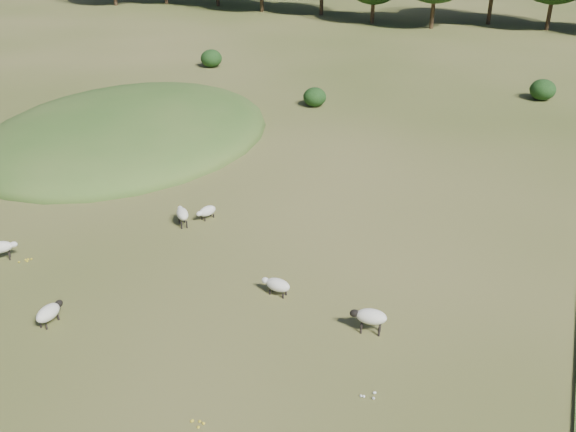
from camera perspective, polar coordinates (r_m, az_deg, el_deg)
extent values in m
plane|color=#374816|center=(42.06, 6.11, 8.39)|extent=(160.00, 160.00, 0.00)
ellipsoid|color=#33561E|center=(40.51, -14.03, 7.00)|extent=(16.00, 20.00, 4.00)
cylinder|color=black|center=(75.40, 7.54, 17.76)|extent=(0.44, 0.44, 3.02)
cylinder|color=black|center=(73.36, 12.75, 17.45)|extent=(0.44, 0.44, 3.90)
cylinder|color=black|center=(77.38, 17.57, 17.48)|extent=(0.44, 0.44, 4.22)
cylinder|color=black|center=(76.04, 22.25, 16.52)|extent=(0.44, 0.44, 3.94)
ellipsoid|color=black|center=(44.74, 2.39, 10.53)|extent=(1.58, 1.58, 1.29)
ellipsoid|color=black|center=(49.51, 21.70, 10.39)|extent=(1.79, 1.79, 1.47)
ellipsoid|color=black|center=(55.70, -6.83, 13.74)|extent=(1.78, 1.78, 1.46)
ellipsoid|color=beige|center=(23.55, -20.56, -8.07)|extent=(0.53, 1.00, 0.51)
ellipsoid|color=black|center=(23.84, -19.71, -7.35)|extent=(0.24, 0.33, 0.26)
cylinder|color=black|center=(23.98, -20.19, -8.33)|extent=(0.07, 0.07, 0.19)
cylinder|color=black|center=(23.83, -19.74, -8.49)|extent=(0.07, 0.07, 0.19)
cylinder|color=black|center=(23.65, -21.12, -9.04)|extent=(0.07, 0.07, 0.19)
cylinder|color=black|center=(23.50, -20.67, -9.21)|extent=(0.07, 0.07, 0.19)
ellipsoid|color=beige|center=(21.74, 7.42, -8.86)|extent=(1.11, 0.71, 0.53)
ellipsoid|color=black|center=(21.77, 5.94, -8.60)|extent=(0.37, 0.30, 0.27)
cylinder|color=black|center=(21.93, 6.51, -9.92)|extent=(0.08, 0.08, 0.38)
cylinder|color=black|center=(22.14, 6.60, -9.53)|extent=(0.08, 0.08, 0.38)
cylinder|color=black|center=(21.89, 8.10, -10.11)|extent=(0.08, 0.08, 0.38)
cylinder|color=black|center=(22.10, 8.18, -9.72)|extent=(0.08, 0.08, 0.38)
ellipsoid|color=beige|center=(29.13, -7.18, 0.45)|extent=(0.74, 0.98, 0.45)
ellipsoid|color=silver|center=(28.86, -7.90, 0.20)|extent=(0.30, 0.34, 0.22)
cylinder|color=black|center=(29.05, -7.39, -0.32)|extent=(0.06, 0.06, 0.16)
cylinder|color=black|center=(29.21, -7.66, -0.18)|extent=(0.06, 0.06, 0.16)
cylinder|color=black|center=(29.33, -6.63, 0.01)|extent=(0.06, 0.06, 0.16)
cylinder|color=black|center=(29.49, -6.90, 0.14)|extent=(0.06, 0.06, 0.16)
ellipsoid|color=beige|center=(28.07, -24.21, -2.55)|extent=(1.02, 1.00, 0.48)
ellipsoid|color=silver|center=(28.00, -23.21, -2.34)|extent=(0.38, 0.37, 0.24)
cylinder|color=black|center=(28.33, -23.51, -3.08)|extent=(0.07, 0.07, 0.34)
cylinder|color=black|center=(28.12, -23.52, -3.31)|extent=(0.07, 0.07, 0.34)
ellipsoid|color=beige|center=(28.59, -9.37, 0.18)|extent=(0.99, 1.02, 0.48)
ellipsoid|color=silver|center=(29.02, -9.57, 0.66)|extent=(0.37, 0.38, 0.24)
cylinder|color=black|center=(28.99, -9.64, -0.35)|extent=(0.07, 0.07, 0.34)
cylinder|color=black|center=(29.03, -9.19, -0.28)|extent=(0.07, 0.07, 0.34)
cylinder|color=black|center=(28.52, -9.44, -0.82)|extent=(0.07, 0.07, 0.34)
cylinder|color=black|center=(28.55, -8.98, -0.75)|extent=(0.07, 0.07, 0.34)
ellipsoid|color=beige|center=(23.55, -0.91, -6.15)|extent=(0.99, 0.58, 0.49)
ellipsoid|color=silver|center=(23.75, -2.01, -5.76)|extent=(0.33, 0.26, 0.24)
cylinder|color=black|center=(23.76, -1.63, -6.79)|extent=(0.07, 0.07, 0.18)
cylinder|color=black|center=(23.94, -1.35, -6.51)|extent=(0.07, 0.07, 0.18)
cylinder|color=black|center=(23.54, -0.44, -7.14)|extent=(0.07, 0.07, 0.18)
cylinder|color=black|center=(23.71, -0.17, -6.86)|extent=(0.07, 0.07, 0.18)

